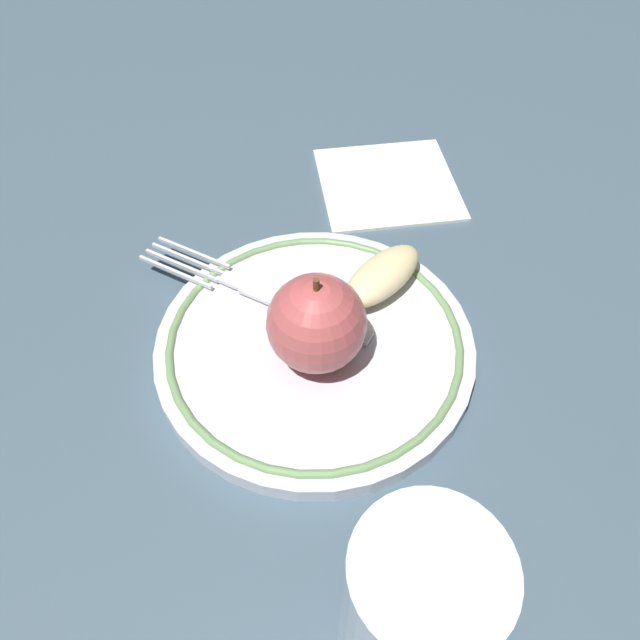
# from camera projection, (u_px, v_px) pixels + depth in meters

# --- Properties ---
(ground_plane) EXTENTS (2.00, 2.00, 0.00)m
(ground_plane) POSITION_uv_depth(u_px,v_px,m) (317.00, 368.00, 0.44)
(ground_plane) COLOR #415564
(plate) EXTENTS (0.23, 0.23, 0.02)m
(plate) POSITION_uv_depth(u_px,v_px,m) (320.00, 345.00, 0.44)
(plate) COLOR silver
(plate) RESTS_ON ground_plane
(apple_red_whole) EXTENTS (0.07, 0.07, 0.07)m
(apple_red_whole) POSITION_uv_depth(u_px,v_px,m) (316.00, 321.00, 0.40)
(apple_red_whole) COLOR #BD5250
(apple_red_whole) RESTS_ON plate
(apple_slice_front) EXTENTS (0.08, 0.08, 0.02)m
(apple_slice_front) POSITION_uv_depth(u_px,v_px,m) (382.00, 276.00, 0.46)
(apple_slice_front) COLOR beige
(apple_slice_front) RESTS_ON plate
(fork) EXTENTS (0.17, 0.13, 0.00)m
(fork) POSITION_uv_depth(u_px,v_px,m) (259.00, 293.00, 0.46)
(fork) COLOR silver
(fork) RESTS_ON plate
(drinking_glass) EXTENTS (0.07, 0.07, 0.12)m
(drinking_glass) POSITION_uv_depth(u_px,v_px,m) (416.00, 610.00, 0.29)
(drinking_glass) COLOR silver
(drinking_glass) RESTS_ON ground_plane
(napkin_folded) EXTENTS (0.13, 0.12, 0.01)m
(napkin_folded) POSITION_uv_depth(u_px,v_px,m) (388.00, 182.00, 0.57)
(napkin_folded) COLOR white
(napkin_folded) RESTS_ON ground_plane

